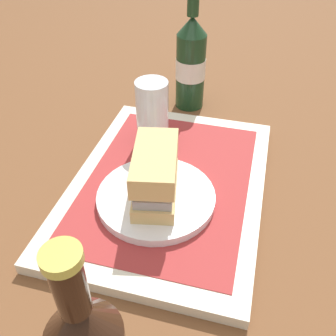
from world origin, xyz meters
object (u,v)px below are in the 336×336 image
sandwich (156,172)px  beer_glass (152,109)px  beer_bottle (191,62)px  plate (156,197)px

sandwich → beer_glass: (0.15, 0.05, 0.01)m
sandwich → beer_bottle: 0.34m
sandwich → plate: bearing=-180.0°
beer_glass → beer_bottle: bearing=-9.5°
beer_glass → beer_bottle: size_ratio=0.47×
plate → beer_bottle: bearing=3.4°
beer_bottle → sandwich: bearing=-176.6°
beer_glass → sandwich: bearing=-161.6°
sandwich → beer_bottle: bearing=-8.0°
sandwich → beer_bottle: (0.34, 0.02, 0.03)m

